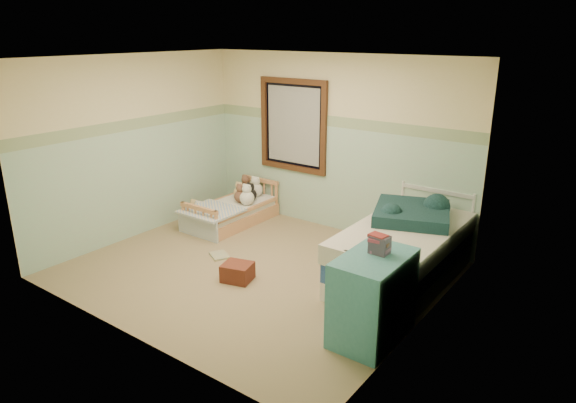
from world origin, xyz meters
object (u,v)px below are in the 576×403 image
Objects in this scene: plush_floor_tan at (195,213)px; toddler_bed_frame at (232,217)px; plush_floor_cream at (200,215)px; floor_book at (219,255)px; twin_bed_frame at (401,271)px; dresser at (373,298)px; red_pillow at (238,272)px.

toddler_bed_frame is at bearing 23.38° from plush_floor_tan.
plush_floor_cream is 0.14m from plush_floor_tan.
plush_floor_tan is 1.47m from floor_book.
twin_bed_frame is 2.31m from floor_book.
dresser is 1.84m from red_pillow.
twin_bed_frame reaches higher than red_pillow.
toddler_bed_frame is 0.71× the size of twin_bed_frame.
toddler_bed_frame is at bearing 152.57° from floor_book.
twin_bed_frame reaches higher than floor_book.
twin_bed_frame is at bearing 102.12° from dresser.
toddler_bed_frame is 1.67× the size of dresser.
floor_book is at bearing -33.73° from plush_floor_cream.
red_pillow is (-1.81, 0.14, -0.32)m from dresser.
dresser reaches higher than red_pillow.
red_pillow is at bearing 175.71° from dresser.
dresser is at bearing -77.88° from twin_bed_frame.
plush_floor_cream is at bearing 147.77° from red_pillow.
floor_book is at bearing -160.00° from twin_bed_frame.
red_pillow is at bearing -143.13° from twin_bed_frame.
dresser is at bearing -25.72° from toddler_bed_frame.
floor_book is (-0.64, 0.36, -0.09)m from red_pillow.
twin_bed_frame is 1.35m from dresser.
plush_floor_tan reaches higher than red_pillow.
toddler_bed_frame is at bearing 175.49° from twin_bed_frame.
plush_floor_tan is 0.26× the size of dresser.
red_pillow is at bearing -32.23° from plush_floor_cream.
plush_floor_cream is at bearing -146.40° from toddler_bed_frame.
dresser reaches higher than toddler_bed_frame.
plush_floor_cream reaches higher than twin_bed_frame.
twin_bed_frame is (3.42, 0.01, -0.00)m from plush_floor_tan.
twin_bed_frame is (2.86, -0.23, 0.02)m from toddler_bed_frame.
twin_bed_frame is 2.35× the size of dresser.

